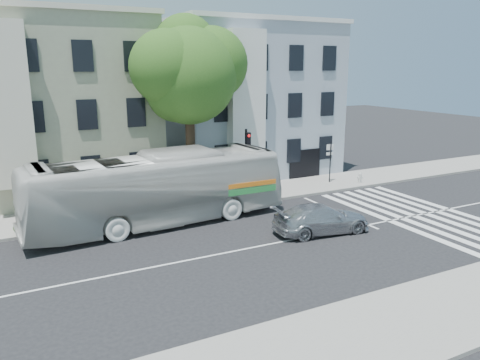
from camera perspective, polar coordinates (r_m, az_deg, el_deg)
ground at (r=21.71m, az=2.43°, el=-8.07°), size 120.00×120.00×0.00m
sidewalk_far at (r=28.53m, az=-5.53°, el=-2.59°), size 80.00×4.00×0.15m
sidewalk_near at (r=15.94m, az=17.43°, el=-16.99°), size 80.00×4.00×0.15m
building_left at (r=32.74m, az=-22.07°, el=8.25°), size 12.00×10.00×11.00m
building_right at (r=36.78m, az=0.44°, el=9.72°), size 12.00×10.00×11.00m
street_tree at (r=28.11m, az=-6.36°, el=13.18°), size 7.30×5.90×11.10m
bus at (r=24.51m, az=-10.00°, el=-1.07°), size 4.03×13.74×3.78m
sedan at (r=23.55m, az=9.89°, el=-4.67°), size 2.59×5.11×1.42m
hedge at (r=25.38m, az=-15.65°, el=-4.13°), size 8.32×3.51×0.70m
traffic_signal at (r=28.69m, az=0.83°, el=3.16°), size 0.46×0.54×4.34m
fire_hydrant at (r=33.63m, az=14.43°, el=0.30°), size 0.40×0.23×0.69m
far_sign_pole at (r=33.03m, az=10.93°, el=2.78°), size 0.52×0.20×2.86m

